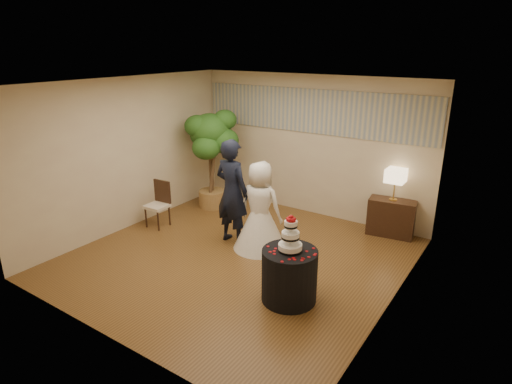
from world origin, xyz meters
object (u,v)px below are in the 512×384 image
Objects in this scene: console at (391,218)px; groom at (232,192)px; cake_table at (289,275)px; side_chair at (157,205)px; wedding_cake at (291,233)px; table_lamp at (395,185)px; ficus_tree at (211,159)px; bride at (260,206)px.

groom is at bearing -148.83° from console.
side_chair reaches higher than cake_table.
wedding_cake is at bearing 0.00° from cake_table.
cake_table is at bearing 0.00° from wedding_cake.
wedding_cake is (1.74, -1.05, 0.07)m from groom.
wedding_cake is at bearing -16.11° from side_chair.
wedding_cake reaches higher than side_chair.
groom is 2.11× the size of side_chair.
wedding_cake is 0.58× the size of side_chair.
table_lamp is 3.71m from ficus_tree.
wedding_cake is 0.62× the size of console.
wedding_cake is (1.21, -1.11, 0.23)m from bride.
bride is at bearing 137.41° from wedding_cake.
bride reaches higher than side_chair.
groom is 3.20× the size of table_lamp.
groom is at bearing -38.97° from ficus_tree.
side_chair is at bearing 2.44° from bride.
console is 0.39× the size of ficus_tree.
bride reaches higher than table_lamp.
groom is 2.89m from table_lamp.
cake_table reaches higher than console.
wedding_cake is 2.92m from table_lamp.
console is at bearing 80.28° from cake_table.
wedding_cake is (0.00, 0.00, 0.63)m from cake_table.
cake_table is 0.35× the size of ficus_tree.
bride reaches higher than wedding_cake.
side_chair is (-1.60, -0.27, -0.49)m from groom.
console is 1.41× the size of table_lamp.
console is at bearing 25.70° from side_chair.
groom is 0.56m from bride.
wedding_cake is 0.88× the size of table_lamp.
bride is at bearing -28.97° from ficus_tree.
ficus_tree is 1.55m from side_chair.
side_chair is at bearing -159.51° from console.
bride is 2.24m from ficus_tree.
groom reaches higher than bride.
side_chair is (-2.14, -0.33, -0.33)m from bride.
side_chair reaches higher than console.
bride is at bearing 5.75° from side_chair.
wedding_cake is 0.24× the size of ficus_tree.
table_lamp is (0.49, 2.88, -0.03)m from wedding_cake.
ficus_tree is at bearing -177.38° from console.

